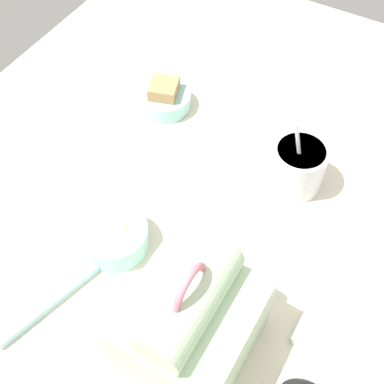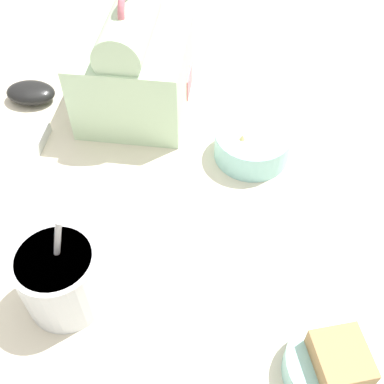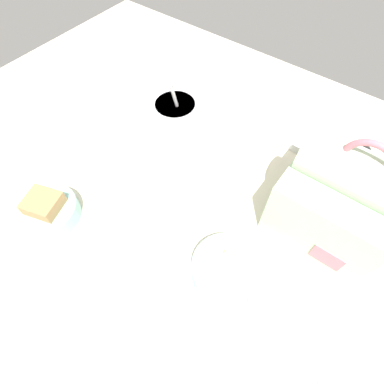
{
  "view_description": "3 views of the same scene",
  "coord_description": "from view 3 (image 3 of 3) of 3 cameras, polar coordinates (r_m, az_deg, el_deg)",
  "views": [
    {
      "loc": [
        48.94,
        27.77,
        79.9
      ],
      "look_at": [
        0.72,
        0.18,
        7.0
      ],
      "focal_mm": 50.0,
      "sensor_mm": 36.0,
      "label": 1
    },
    {
      "loc": [
        -40.01,
        -5.01,
        55.87
      ],
      "look_at": [
        0.72,
        0.18,
        7.0
      ],
      "focal_mm": 45.0,
      "sensor_mm": 36.0,
      "label": 2
    },
    {
      "loc": [
        19.12,
        -24.26,
        52.9
      ],
      "look_at": [
        0.72,
        0.18,
        7.0
      ],
      "focal_mm": 28.0,
      "sensor_mm": 36.0,
      "label": 3
    }
  ],
  "objects": [
    {
      "name": "bento_bowl_sandwich",
      "position": [
        0.62,
        -25.66,
        -3.17
      ],
      "size": [
        10.91,
        10.91,
        6.13
      ],
      "color": "#93D1CC",
      "rests_on": "desk_surface"
    },
    {
      "name": "chopstick_case",
      "position": [
        0.53,
        18.87,
        -25.67
      ],
      "size": [
        19.25,
        7.27,
        1.6
      ],
      "color": "#99C6D6",
      "rests_on": "desk_surface"
    },
    {
      "name": "bento_bowl_snacks",
      "position": [
        0.52,
        6.5,
        -14.42
      ],
      "size": [
        11.5,
        11.5,
        5.46
      ],
      "color": "#93D1CC",
      "rests_on": "desk_surface"
    },
    {
      "name": "desk_surface",
      "position": [
        0.6,
        -0.65,
        -2.93
      ],
      "size": [
        140.0,
        110.0,
        2.0
      ],
      "color": "beige",
      "rests_on": "ground"
    },
    {
      "name": "computer_mouse",
      "position": [
        0.74,
        28.97,
        6.02
      ],
      "size": [
        5.8,
        8.46,
        3.13
      ],
      "color": "black",
      "rests_on": "desk_surface"
    },
    {
      "name": "soup_cup",
      "position": [
        0.68,
        -3.09,
        13.69
      ],
      "size": [
        9.68,
        9.68,
        15.12
      ],
      "color": "silver",
      "rests_on": "desk_surface"
    },
    {
      "name": "lunch_bag",
      "position": [
        0.56,
        26.15,
        -1.17
      ],
      "size": [
        18.5,
        17.16,
        21.79
      ],
      "color": "#B7D6AD",
      "rests_on": "desk_surface"
    },
    {
      "name": "keyboard",
      "position": [
        0.78,
        14.69,
        14.51
      ],
      "size": [
        30.12,
        14.69,
        2.1
      ],
      "color": "silver",
      "rests_on": "desk_surface"
    }
  ]
}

